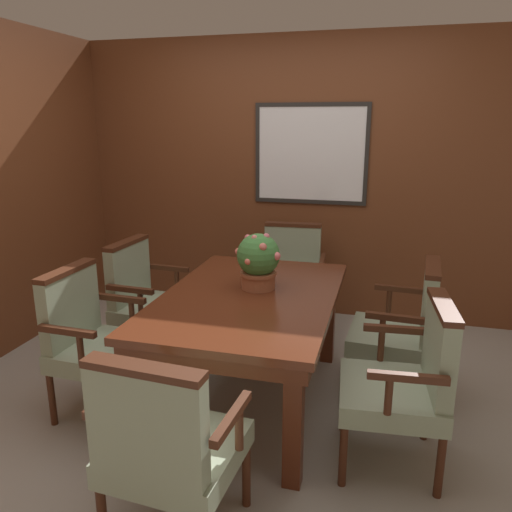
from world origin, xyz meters
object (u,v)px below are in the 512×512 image
(dining_table, at_px, (250,309))
(potted_plant, at_px, (258,260))
(chair_left_near, at_px, (93,336))
(chair_right_far, at_px, (404,326))
(chair_head_near, at_px, (167,443))
(chair_right_near, at_px, (407,379))
(chair_left_far, at_px, (147,297))
(chair_head_far, at_px, (290,275))

(dining_table, height_order, potted_plant, potted_plant)
(chair_left_near, xyz_separation_m, potted_plant, (0.91, 0.45, 0.42))
(chair_right_far, bearing_deg, chair_head_near, -28.84)
(dining_table, bearing_deg, chair_left_near, -159.80)
(chair_right_near, bearing_deg, chair_left_far, -117.40)
(chair_right_near, xyz_separation_m, chair_left_far, (-1.82, 0.76, 0.00))
(chair_right_near, distance_m, chair_head_far, 1.82)
(chair_left_near, height_order, chair_left_far, same)
(dining_table, xyz_separation_m, potted_plant, (0.02, 0.12, 0.28))
(chair_right_near, bearing_deg, chair_right_far, 175.50)
(dining_table, bearing_deg, chair_head_near, -91.06)
(chair_right_near, xyz_separation_m, chair_head_near, (-0.95, -0.79, 0.00))
(chair_head_near, xyz_separation_m, chair_head_far, (0.04, 2.36, 0.00))
(chair_right_near, height_order, chair_head_far, same)
(chair_head_far, xyz_separation_m, chair_left_far, (-0.91, -0.82, 0.00))
(chair_right_near, relative_size, chair_right_far, 1.00)
(chair_head_far, relative_size, potted_plant, 2.55)
(chair_left_near, bearing_deg, chair_head_far, -28.83)
(dining_table, distance_m, chair_head_far, 1.21)
(chair_right_far, height_order, potted_plant, potted_plant)
(chair_left_near, xyz_separation_m, chair_head_far, (0.91, 1.53, 0.00))
(chair_right_near, xyz_separation_m, chair_head_far, (-0.91, 1.57, 0.00))
(chair_left_far, height_order, potted_plant, potted_plant)
(chair_head_near, distance_m, potted_plant, 1.35)
(chair_head_far, bearing_deg, chair_right_far, -47.80)
(dining_table, relative_size, potted_plant, 4.47)
(potted_plant, bearing_deg, chair_head_near, -91.94)
(chair_right_near, xyz_separation_m, chair_left_near, (-1.82, 0.05, 0.00))
(chair_head_near, relative_size, potted_plant, 2.55)
(dining_table, xyz_separation_m, chair_right_far, (0.92, 0.32, -0.14))
(chair_head_far, distance_m, potted_plant, 1.16)
(chair_head_far, bearing_deg, chair_right_near, -63.69)
(chair_left_far, xyz_separation_m, potted_plant, (0.92, -0.26, 0.42))
(chair_head_far, distance_m, chair_left_far, 1.23)
(chair_head_near, xyz_separation_m, chair_left_near, (-0.87, 0.83, 0.00))
(dining_table, height_order, chair_right_far, chair_right_far)
(chair_head_near, xyz_separation_m, chair_right_far, (0.94, 1.48, 0.00))
(chair_left_near, distance_m, chair_right_far, 1.93)
(chair_head_near, distance_m, chair_left_near, 1.21)
(chair_head_near, height_order, potted_plant, potted_plant)
(chair_left_near, xyz_separation_m, chair_left_far, (-0.00, 0.71, 0.00))
(chair_head_far, xyz_separation_m, chair_right_far, (0.91, -0.88, 0.00))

